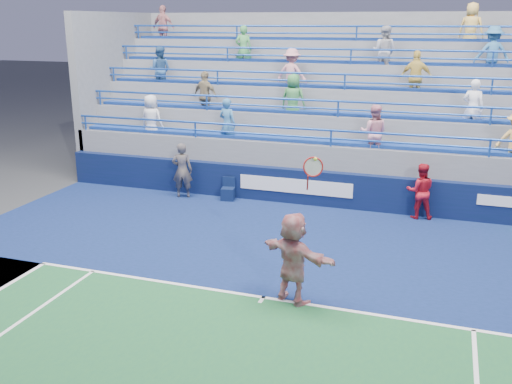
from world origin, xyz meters
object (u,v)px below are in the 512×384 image
(tennis_player, at_px, (293,258))
(line_judge, at_px, (182,170))
(judge_chair, at_px, (228,193))
(ball_girl, at_px, (420,191))

(tennis_player, bearing_deg, line_judge, 131.92)
(judge_chair, bearing_deg, tennis_player, -58.13)
(judge_chair, height_order, tennis_player, tennis_player)
(judge_chair, xyz_separation_m, tennis_player, (3.75, -6.04, 0.73))
(judge_chair, distance_m, ball_girl, 5.93)
(tennis_player, distance_m, ball_girl, 6.52)
(tennis_player, height_order, ball_girl, tennis_player)
(ball_girl, bearing_deg, tennis_player, 61.42)
(line_judge, bearing_deg, tennis_player, 116.34)
(line_judge, height_order, ball_girl, line_judge)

